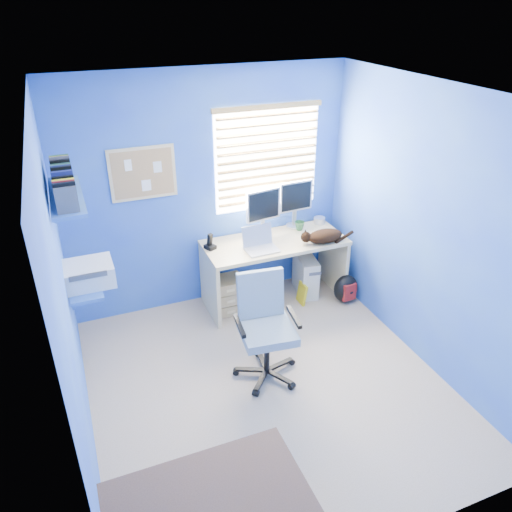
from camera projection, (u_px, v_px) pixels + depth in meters
name	position (u px, v px, depth m)	size (l,w,h in m)	color
floor	(268.00, 385.00, 4.44)	(3.00, 3.20, 0.00)	#BDA892
ceiling	(272.00, 95.00, 3.27)	(3.00, 3.20, 0.00)	white
wall_back	(208.00, 193.00, 5.16)	(3.00, 0.01, 2.50)	blue
wall_front	(393.00, 402.00, 2.55)	(3.00, 0.01, 2.50)	blue
wall_left	(65.00, 302.00, 3.36)	(0.01, 3.20, 2.50)	blue
wall_right	(427.00, 231.00, 4.35)	(0.01, 3.20, 2.50)	blue
desk	(274.00, 271.00, 5.50)	(1.52, 0.65, 0.74)	#D6BC8A
laptop	(262.00, 241.00, 5.08)	(0.33, 0.26, 0.22)	silver
monitor_left	(263.00, 213.00, 5.30)	(0.40, 0.12, 0.54)	silver
monitor_right	(295.00, 204.00, 5.53)	(0.40, 0.12, 0.54)	silver
phone	(210.00, 241.00, 5.13)	(0.09, 0.11, 0.17)	black
mug	(300.00, 226.00, 5.55)	(0.10, 0.09, 0.10)	#2B6535
cd_spindle	(319.00, 220.00, 5.72)	(0.13, 0.13, 0.07)	silver
cat	(325.00, 236.00, 5.27)	(0.40, 0.21, 0.14)	black
tower_pc	(305.00, 275.00, 5.72)	(0.19, 0.44, 0.45)	beige
drawer_boxes	(227.00, 295.00, 5.38)	(0.35, 0.28, 0.41)	tan
yellow_book	(302.00, 293.00, 5.56)	(0.03, 0.17, 0.24)	yellow
backpack	(346.00, 289.00, 5.56)	(0.28, 0.21, 0.33)	black
office_chair	(265.00, 340.00, 4.43)	(0.62, 0.62, 0.96)	black
window_blinds	(268.00, 159.00, 5.21)	(1.15, 0.05, 1.10)	white
corkboard	(143.00, 173.00, 4.79)	(0.64, 0.02, 0.52)	#D6BC8A
wall_shelves	(75.00, 230.00, 3.94)	(0.42, 0.90, 1.05)	#3868BF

